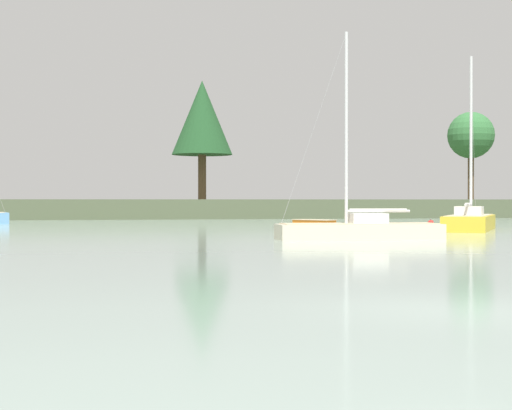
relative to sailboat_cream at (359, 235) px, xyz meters
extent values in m
plane|color=gray|center=(-6.08, -23.11, -0.22)|extent=(541.31, 541.31, 0.00)
cube|color=#4C563D|center=(-6.08, 67.00, 0.76)|extent=(243.59, 51.86, 1.98)
cube|color=beige|center=(-0.02, 0.00, -0.11)|extent=(7.88, 2.47, 1.25)
cube|color=#CCB78E|center=(-0.02, 0.00, 0.53)|extent=(7.40, 2.19, 0.04)
cube|color=silver|center=(0.37, -0.01, 0.79)|extent=(1.77, 1.45, 0.47)
cylinder|color=silver|center=(-0.64, 0.02, 5.06)|extent=(0.16, 0.16, 9.03)
cylinder|color=silver|center=(0.92, -0.04, 1.12)|extent=(3.12, 0.25, 0.12)
cylinder|color=silver|center=(0.92, -0.04, 1.17)|extent=(2.81, 0.25, 0.14)
cylinder|color=#999999|center=(-2.20, 0.09, 5.04)|extent=(3.13, 0.14, 8.98)
cube|color=orange|center=(4.26, 23.64, -0.12)|extent=(3.02, 3.46, 0.49)
cube|color=#C6B289|center=(4.26, 23.64, 0.13)|extent=(3.19, 3.63, 0.05)
cube|color=tan|center=(4.26, 23.64, 0.09)|extent=(1.00, 0.75, 0.03)
cube|color=gold|center=(10.57, 9.97, -0.09)|extent=(6.84, 8.96, 1.56)
cube|color=#CCB78E|center=(10.57, 9.97, 0.71)|extent=(6.30, 8.34, 0.04)
cube|color=silver|center=(10.34, 9.58, 1.00)|extent=(2.41, 2.53, 0.54)
cylinder|color=silver|center=(10.94, 10.58, 5.74)|extent=(0.18, 0.18, 10.02)
cylinder|color=silver|center=(10.01, 9.05, 1.37)|extent=(2.00, 3.13, 0.14)
cylinder|color=silver|center=(10.01, 9.05, 1.42)|extent=(1.81, 2.82, 0.14)
cylinder|color=#999999|center=(11.88, 12.10, 5.72)|extent=(1.90, 3.07, 9.97)
sphere|color=yellow|center=(5.74, 17.44, -0.14)|extent=(0.48, 0.48, 0.48)
torus|color=#333338|center=(5.74, 17.44, 0.14)|extent=(0.12, 0.12, 0.02)
sphere|color=red|center=(13.57, 22.74, -0.14)|extent=(0.47, 0.47, 0.47)
torus|color=#333338|center=(13.57, 22.74, 0.13)|extent=(0.12, 0.12, 0.02)
cylinder|color=brown|center=(-0.51, 55.85, 6.10)|extent=(0.95, 0.95, 8.70)
cone|color=#1E4723|center=(-0.51, 55.85, 11.36)|extent=(7.12, 7.12, 8.70)
cylinder|color=brown|center=(37.52, 64.07, 5.46)|extent=(0.81, 0.81, 7.41)
sphere|color=#336B38|center=(37.52, 64.07, 10.59)|extent=(6.36, 6.36, 6.36)
camera|label=1|loc=(-11.92, -35.41, 1.61)|focal=54.98mm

